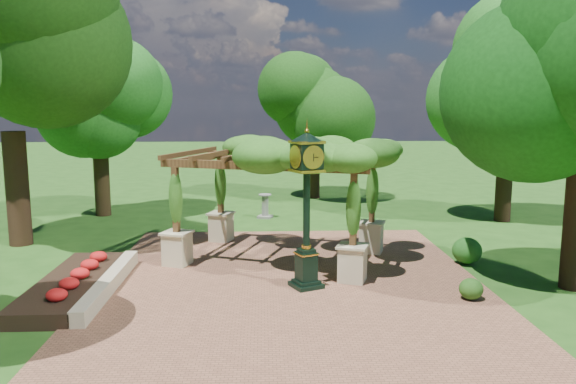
{
  "coord_description": "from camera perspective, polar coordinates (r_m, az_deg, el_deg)",
  "views": [
    {
      "loc": [
        -0.7,
        -13.26,
        4.63
      ],
      "look_at": [
        0.0,
        2.5,
        2.2
      ],
      "focal_mm": 35.0,
      "sensor_mm": 36.0,
      "label": 1
    }
  ],
  "objects": [
    {
      "name": "sundial",
      "position": [
        23.35,
        -2.34,
        -1.58
      ],
      "size": [
        0.69,
        0.69,
        1.0
      ],
      "rotation": [
        0.0,
        0.0,
        -0.3
      ],
      "color": "gray",
      "rests_on": "ground"
    },
    {
      "name": "ground",
      "position": [
        14.06,
        0.46,
        -10.47
      ],
      "size": [
        120.0,
        120.0,
        0.0
      ],
      "primitive_type": "plane",
      "color": "#1E4714",
      "rests_on": "ground"
    },
    {
      "name": "tree_west_near",
      "position": [
        20.62,
        -26.71,
        13.74
      ],
      "size": [
        5.19,
        5.19,
        9.81
      ],
      "color": "#382216",
      "rests_on": "ground"
    },
    {
      "name": "pergola",
      "position": [
        16.65,
        -1.02,
        3.46
      ],
      "size": [
        6.9,
        5.55,
        3.77
      ],
      "rotation": [
        0.0,
        0.0,
        -0.35
      ],
      "color": "beige",
      "rests_on": "brick_plaza"
    },
    {
      "name": "flower_bed",
      "position": [
        15.23,
        -21.04,
        -8.83
      ],
      "size": [
        1.5,
        5.0,
        0.36
      ],
      "primitive_type": "cube",
      "color": "red",
      "rests_on": "ground"
    },
    {
      "name": "pedestal_clock",
      "position": [
        14.0,
        1.91,
        -0.33
      ],
      "size": [
        1.05,
        1.05,
        4.03
      ],
      "rotation": [
        0.0,
        0.0,
        0.43
      ],
      "color": "black",
      "rests_on": "brick_plaza"
    },
    {
      "name": "tree_north",
      "position": [
        28.17,
        2.69,
        9.02
      ],
      "size": [
        4.0,
        4.0,
        6.93
      ],
      "color": "black",
      "rests_on": "ground"
    },
    {
      "name": "brick_plaza",
      "position": [
        15.0,
        0.26,
        -9.14
      ],
      "size": [
        10.0,
        12.0,
        0.04
      ],
      "primitive_type": "cube",
      "color": "brown",
      "rests_on": "ground"
    },
    {
      "name": "tree_west_far",
      "position": [
        24.82,
        -18.75,
        8.6
      ],
      "size": [
        3.62,
        3.62,
        6.96
      ],
      "color": "#322413",
      "rests_on": "ground"
    },
    {
      "name": "tree_east_far",
      "position": [
        24.01,
        21.64,
        10.65
      ],
      "size": [
        4.7,
        4.7,
        8.25
      ],
      "color": "black",
      "rests_on": "ground"
    },
    {
      "name": "shrub_mid",
      "position": [
        17.36,
        17.72,
        -5.68
      ],
      "size": [
        1.02,
        1.02,
        0.77
      ],
      "primitive_type": "ellipsoid",
      "rotation": [
        0.0,
        0.0,
        0.22
      ],
      "color": "#1C5518",
      "rests_on": "brick_plaza"
    },
    {
      "name": "shrub_front",
      "position": [
        14.3,
        18.1,
        -9.34
      ],
      "size": [
        0.66,
        0.66,
        0.51
      ],
      "primitive_type": "ellipsoid",
      "rotation": [
        0.0,
        0.0,
        -0.17
      ],
      "color": "#265518",
      "rests_on": "brick_plaza"
    },
    {
      "name": "shrub_back",
      "position": [
        20.21,
        8.46,
        -3.51
      ],
      "size": [
        0.92,
        0.92,
        0.66
      ],
      "primitive_type": "ellipsoid",
      "rotation": [
        0.0,
        0.0,
        0.32
      ],
      "color": "#24661D",
      "rests_on": "brick_plaza"
    },
    {
      "name": "border_wall",
      "position": [
        14.97,
        -17.74,
        -8.89
      ],
      "size": [
        0.35,
        5.0,
        0.4
      ],
      "primitive_type": "cube",
      "color": "#C6B793",
      "rests_on": "ground"
    }
  ]
}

